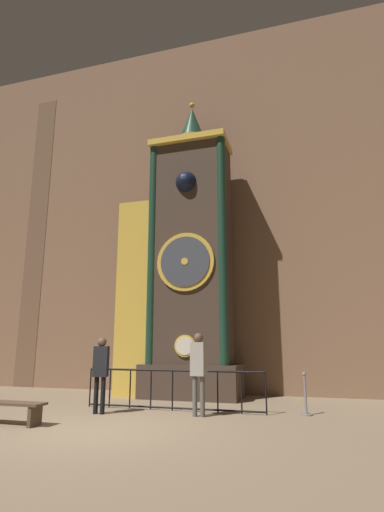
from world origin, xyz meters
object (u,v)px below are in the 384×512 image
(visitor_far, at_px, (199,365))
(visitor_bench, at_px, (10,408))
(visitor_near, at_px, (101,367))
(clock_tower, at_px, (181,266))
(stanchion_post, at_px, (306,401))

(visitor_far, distance_m, visitor_bench, 4.05)
(visitor_near, xyz_separation_m, visitor_far, (2.34, 0.32, 0.06))
(clock_tower, bearing_deg, visitor_far, -64.46)
(visitor_near, bearing_deg, clock_tower, 61.66)
(clock_tower, distance_m, visitor_bench, 6.57)
(clock_tower, relative_size, visitor_far, 5.43)
(clock_tower, distance_m, visitor_far, 4.48)
(clock_tower, relative_size, visitor_near, 5.72)
(visitor_far, height_order, stanchion_post, visitor_far)
(visitor_near, xyz_separation_m, visitor_bench, (-1.09, -1.66, -0.74))
(visitor_near, relative_size, stanchion_post, 1.83)
(visitor_near, relative_size, visitor_bench, 1.17)
(visitor_near, distance_m, stanchion_post, 4.87)
(visitor_near, distance_m, visitor_bench, 2.12)
(stanchion_post, distance_m, visitor_bench, 6.43)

